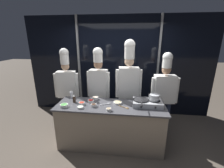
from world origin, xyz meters
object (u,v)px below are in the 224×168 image
at_px(prep_bowl_mushrooms, 109,109).
at_px(prep_bowl_scallions, 64,105).
at_px(serving_spoon_slotted, 107,104).
at_px(squeeze_bottle_clear, 71,94).
at_px(frying_pan, 141,98).
at_px(chef_pastry, 164,90).
at_px(prep_bowl_bell_pepper, 91,101).
at_px(prep_bowl_bean_sprouts, 80,107).
at_px(prep_bowl_soy_glaze, 94,105).
at_px(prep_bowl_ginger, 118,102).
at_px(prep_bowl_chicken, 95,98).
at_px(stock_pot, 154,97).
at_px(chef_sous, 99,83).
at_px(portable_stove, 147,103).
at_px(chef_line, 129,81).
at_px(chef_head, 67,84).
at_px(serving_spoon_solid, 126,108).
at_px(prep_bowl_chili_flakes, 82,103).
at_px(squeeze_bottle_soy, 74,99).

bearing_deg(prep_bowl_mushrooms, prep_bowl_scallions, 176.13).
bearing_deg(serving_spoon_slotted, squeeze_bottle_clear, 164.57).
relative_size(frying_pan, chef_pastry, 0.28).
relative_size(prep_bowl_bell_pepper, prep_bowl_bean_sprouts, 1.04).
distance_m(prep_bowl_bean_sprouts, prep_bowl_soy_glaze, 0.25).
bearing_deg(prep_bowl_bean_sprouts, prep_bowl_ginger, 23.96).
height_order(prep_bowl_bell_pepper, chef_pastry, chef_pastry).
bearing_deg(frying_pan, chef_pastry, 43.66).
bearing_deg(prep_bowl_bean_sprouts, prep_bowl_chicken, 67.59).
height_order(stock_pot, chef_sous, chef_sous).
xyz_separation_m(portable_stove, chef_line, (-0.37, 0.49, 0.28)).
distance_m(stock_pot, serving_spoon_slotted, 0.90).
xyz_separation_m(frying_pan, chef_head, (-1.70, 0.56, 0.06)).
distance_m(prep_bowl_chicken, prep_bowl_bean_sprouts, 0.48).
distance_m(squeeze_bottle_clear, prep_bowl_scallions, 0.45).
height_order(squeeze_bottle_clear, serving_spoon_solid, squeeze_bottle_clear).
bearing_deg(chef_line, prep_bowl_soy_glaze, 42.41).
xyz_separation_m(prep_bowl_bell_pepper, prep_bowl_mushrooms, (0.41, -0.32, -0.00)).
bearing_deg(prep_bowl_soy_glaze, prep_bowl_chili_flakes, 168.24).
relative_size(squeeze_bottle_clear, prep_bowl_chili_flakes, 1.53).
distance_m(serving_spoon_solid, chef_sous, 0.99).
relative_size(prep_bowl_chili_flakes, prep_bowl_chicken, 0.89).
distance_m(prep_bowl_bean_sprouts, chef_line, 1.19).
relative_size(prep_bowl_bell_pepper, chef_pastry, 0.07).
relative_size(squeeze_bottle_soy, serving_spoon_solid, 0.79).
bearing_deg(prep_bowl_bell_pepper, squeeze_bottle_clear, 159.08).
distance_m(squeeze_bottle_soy, prep_bowl_scallions, 0.26).
bearing_deg(prep_bowl_scallions, frying_pan, 10.03).
bearing_deg(chef_pastry, chef_line, -4.38).
xyz_separation_m(chef_sous, chef_line, (0.68, -0.05, 0.08)).
distance_m(prep_bowl_soy_glaze, chef_pastry, 1.57).
bearing_deg(prep_bowl_bell_pepper, stock_pot, -0.51).
bearing_deg(serving_spoon_solid, prep_bowl_ginger, 131.76).
distance_m(serving_spoon_slotted, chef_head, 1.23).
xyz_separation_m(chef_head, chef_sous, (0.77, -0.02, 0.06)).
height_order(frying_pan, chef_head, chef_head).
distance_m(prep_bowl_soy_glaze, chef_head, 1.12).
bearing_deg(stock_pot, prep_bowl_bell_pepper, 179.49).
distance_m(prep_bowl_bean_sprouts, serving_spoon_solid, 0.83).
height_order(frying_pan, serving_spoon_solid, frying_pan).
distance_m(prep_bowl_soy_glaze, serving_spoon_slotted, 0.28).
relative_size(squeeze_bottle_soy, prep_bowl_scallions, 1.08).
relative_size(chef_head, chef_pastry, 1.03).
bearing_deg(prep_bowl_chicken, prep_bowl_ginger, -16.94).
distance_m(prep_bowl_chili_flakes, serving_spoon_solid, 0.85).
bearing_deg(serving_spoon_slotted, prep_bowl_ginger, 15.54).
height_order(stock_pot, squeeze_bottle_clear, stock_pot).
relative_size(portable_stove, prep_bowl_bean_sprouts, 4.68).
bearing_deg(chef_head, prep_bowl_chicken, 143.09).
distance_m(stock_pot, prep_bowl_bean_sprouts, 1.39).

